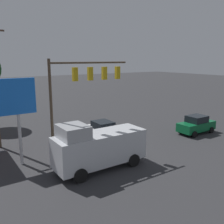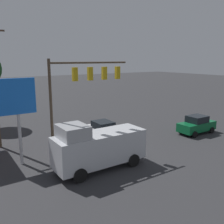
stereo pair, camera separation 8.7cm
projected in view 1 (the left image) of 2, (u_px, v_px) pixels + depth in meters
The scene contains 6 objects.
ground_plane at pixel (126, 159), 20.03m from camera, with size 200.00×200.00×0.00m, color #2D2D30.
traffic_signal_assembly at pixel (82, 85), 18.59m from camera, with size 6.55×0.43×7.91m.
price_sign at pixel (17, 101), 18.09m from camera, with size 2.65×0.27×6.54m.
sedan_waiting at pixel (196, 125), 26.84m from camera, with size 4.41×2.07×1.93m.
delivery_truck at pixel (98, 147), 17.93m from camera, with size 6.81×2.59×3.58m.
sedan_far at pixel (103, 131), 24.41m from camera, with size 2.08×4.41×1.93m.
Camera 1 is at (11.40, 14.98, 7.90)m, focal length 40.00 mm.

